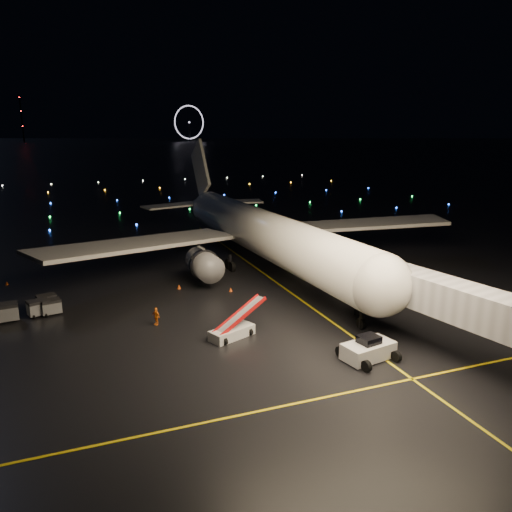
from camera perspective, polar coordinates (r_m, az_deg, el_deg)
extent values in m
plane|color=black|center=(339.11, -19.17, 10.40)|extent=(2000.00, 2000.00, 0.00)
cube|color=#D9C30B|center=(61.38, 2.99, -3.49)|extent=(0.25, 80.00, 0.02)
cube|color=#D9C30B|center=(34.70, -6.60, -18.53)|extent=(60.00, 0.25, 0.02)
cube|color=silver|center=(43.38, 12.72, -10.17)|extent=(4.75, 3.07, 2.09)
imported|color=orange|center=(50.37, -11.36, -6.76)|extent=(0.87, 1.14, 1.80)
cone|color=#EC5714|center=(59.54, -2.91, -3.83)|extent=(0.47, 0.47, 0.47)
cone|color=#EC5714|center=(67.78, -4.56, -1.56)|extent=(0.60, 0.60, 0.54)
cone|color=#EC5714|center=(61.13, -8.79, -3.45)|extent=(0.65, 0.65, 0.56)
cone|color=#EC5714|center=(69.16, -26.59, -2.77)|extent=(0.52, 0.52, 0.49)
cylinder|color=black|center=(779.99, -25.21, 14.01)|extent=(1.80, 1.80, 64.00)
cube|color=gray|center=(57.87, -22.78, -4.91)|extent=(2.20, 1.77, 1.65)
cube|color=gray|center=(56.31, -22.36, -5.41)|extent=(2.13, 1.69, 1.61)
cube|color=gray|center=(56.42, -23.64, -5.46)|extent=(2.32, 1.96, 1.67)
cube|color=gray|center=(56.12, -26.63, -5.79)|extent=(2.36, 1.77, 1.87)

